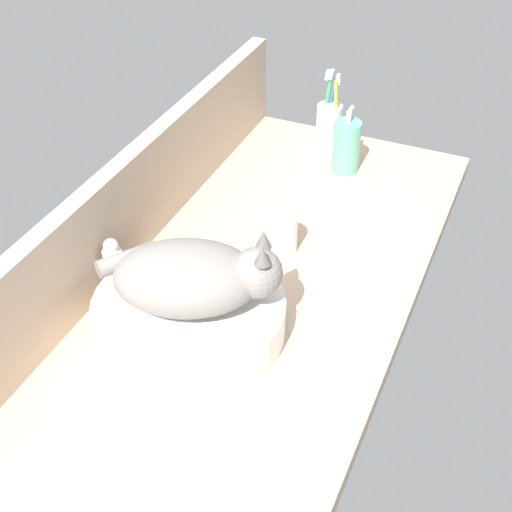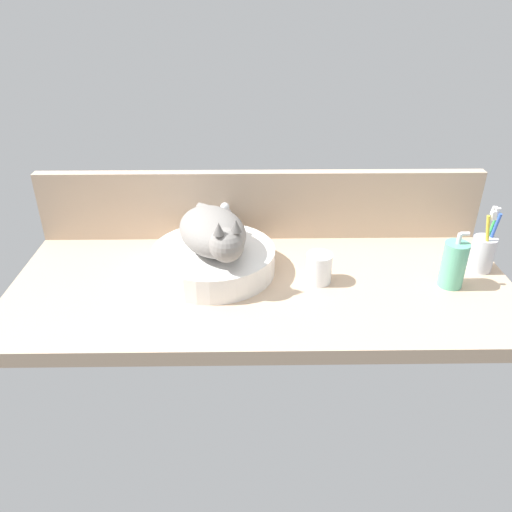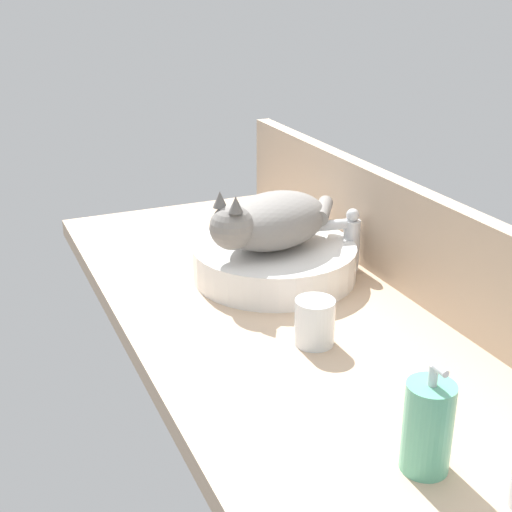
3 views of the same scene
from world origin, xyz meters
The scene contains 8 objects.
ground_plane centered at (0.00, 0.00, -2.00)cm, with size 135.03×58.17×4.00cm, color tan.
backsplash_panel centered at (0.00, 27.29, 10.75)cm, with size 135.03×3.60×21.50cm, color tan.
sink_basin centered at (-13.28, 5.70, 3.52)cm, with size 33.98×33.98×7.05cm, color white.
cat centered at (-12.71, 4.46, 12.81)cm, with size 24.87×31.20×14.00cm.
faucet centered at (-10.78, 21.36, 7.30)cm, with size 4.46×11.85×13.60cm.
soap_dispenser centered at (50.12, -2.42, 6.37)cm, with size 6.42×6.42×15.85cm.
toothbrush_cup centered at (61.44, 5.67, 5.51)cm, with size 6.41×6.41×18.69cm.
water_glass centered at (15.22, 0.01, 3.55)cm, with size 6.93×6.93×8.22cm.
Camera 1 is at (-92.40, -41.72, 90.21)cm, focal length 50.00 mm.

